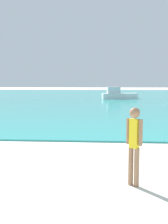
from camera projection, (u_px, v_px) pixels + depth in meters
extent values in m
cube|color=teal|center=(96.00, 96.00, 39.24)|extent=(160.00, 60.00, 0.06)
cylinder|color=#936B4C|center=(137.00, 168.00, 5.43)|extent=(0.10, 0.10, 0.76)
cylinder|color=#936B4C|center=(131.00, 166.00, 5.52)|extent=(0.10, 0.10, 0.76)
cube|color=yellow|center=(134.00, 133.00, 5.40)|extent=(0.20, 0.19, 0.57)
sphere|color=#936B4C|center=(135.00, 113.00, 5.36)|extent=(0.21, 0.21, 0.21)
cylinder|color=#936B4C|center=(141.00, 133.00, 5.30)|extent=(0.08, 0.08, 0.51)
cylinder|color=#936B4C|center=(128.00, 131.00, 5.49)|extent=(0.08, 0.08, 0.51)
cube|color=white|center=(120.00, 96.00, 32.54)|extent=(4.20, 1.87, 0.65)
cube|color=silver|center=(114.00, 90.00, 32.41)|extent=(1.58, 1.11, 0.73)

